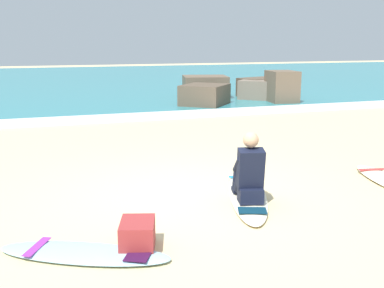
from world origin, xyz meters
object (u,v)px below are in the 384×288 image
Objects in this scene: surfer_seated at (249,174)px; surfboard_spare_near at (84,253)px; surfboard_main at (247,193)px; beach_bag at (138,235)px.

surfer_seated reaches higher than surfboard_spare_near.
surfboard_main is at bearing 26.45° from surfboard_spare_near.
beach_bag is (-1.75, -0.91, -0.28)m from surfer_seated.
beach_bag reaches higher than surfboard_spare_near.
surfer_seated is 1.97× the size of beach_bag.
surfboard_spare_near is at bearing -159.10° from surfer_seated.
surfboard_main is 2.75m from surfboard_spare_near.
surfboard_main is at bearing 33.27° from beach_bag.
surfboard_main is 5.31× the size of beach_bag.
surfboard_spare_near is 3.91× the size of beach_bag.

